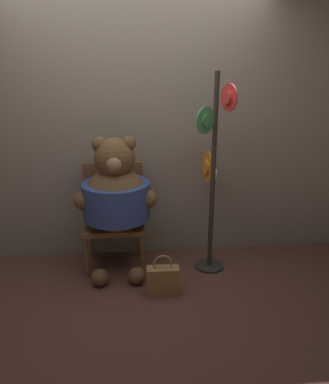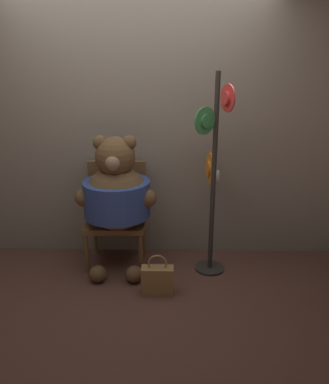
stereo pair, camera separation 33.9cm
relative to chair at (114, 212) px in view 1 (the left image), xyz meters
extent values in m
plane|color=brown|center=(0.20, -0.39, -0.53)|extent=(14.00, 14.00, 0.00)
cube|color=gray|center=(0.20, 0.24, 0.69)|extent=(8.00, 0.10, 2.44)
cylinder|color=brown|center=(-0.25, -0.29, -0.33)|extent=(0.04, 0.04, 0.41)
cylinder|color=brown|center=(0.25, -0.29, -0.33)|extent=(0.04, 0.04, 0.41)
cylinder|color=brown|center=(-0.25, 0.11, -0.33)|extent=(0.04, 0.04, 0.41)
cylinder|color=brown|center=(0.25, 0.11, -0.33)|extent=(0.04, 0.04, 0.41)
cube|color=brown|center=(0.00, -0.09, -0.10)|extent=(0.56, 0.46, 0.05)
cube|color=brown|center=(0.00, 0.12, 0.19)|extent=(0.56, 0.04, 0.53)
sphere|color=brown|center=(0.03, -0.16, 0.18)|extent=(0.60, 0.60, 0.60)
cylinder|color=#334C99|center=(0.03, -0.16, 0.18)|extent=(0.61, 0.61, 0.33)
sphere|color=brown|center=(0.03, -0.16, 0.57)|extent=(0.36, 0.36, 0.36)
sphere|color=brown|center=(-0.09, -0.16, 0.70)|extent=(0.13, 0.13, 0.13)
sphere|color=brown|center=(0.16, -0.16, 0.70)|extent=(0.13, 0.13, 0.13)
sphere|color=#997A5B|center=(0.03, -0.31, 0.55)|extent=(0.13, 0.13, 0.13)
sphere|color=brown|center=(-0.25, -0.23, 0.21)|extent=(0.17, 0.17, 0.17)
sphere|color=brown|center=(0.32, -0.23, 0.21)|extent=(0.17, 0.17, 0.17)
sphere|color=brown|center=(-0.13, -0.43, -0.45)|extent=(0.16, 0.16, 0.16)
sphere|color=brown|center=(0.20, -0.43, -0.45)|extent=(0.16, 0.16, 0.16)
cylinder|color=#332D28|center=(0.91, -0.19, -0.52)|extent=(0.28, 0.28, 0.02)
cylinder|color=#332D28|center=(0.91, -0.19, 0.38)|extent=(0.04, 0.04, 1.83)
cylinder|color=silver|center=(0.95, -0.03, 0.36)|extent=(0.07, 0.24, 0.25)
cylinder|color=silver|center=(0.95, -0.03, 0.36)|extent=(0.09, 0.13, 0.12)
cylinder|color=orange|center=(0.89, -0.03, 0.44)|extent=(0.05, 0.29, 0.29)
cylinder|color=orange|center=(0.89, -0.03, 0.44)|extent=(0.07, 0.15, 0.14)
cylinder|color=red|center=(0.97, -0.35, 1.10)|extent=(0.09, 0.21, 0.22)
cylinder|color=red|center=(0.97, -0.35, 1.10)|extent=(0.10, 0.12, 0.11)
cylinder|color=#3D9351|center=(0.81, -0.27, 0.91)|extent=(0.18, 0.16, 0.23)
cylinder|color=#3D9351|center=(0.81, -0.27, 0.91)|extent=(0.12, 0.11, 0.11)
cube|color=#A87A47|center=(0.42, -0.60, -0.40)|extent=(0.27, 0.11, 0.25)
torus|color=#A87A47|center=(0.42, -0.60, -0.24)|extent=(0.17, 0.02, 0.17)
camera|label=1|loc=(0.19, -3.37, 1.36)|focal=35.00mm
camera|label=2|loc=(0.53, -3.38, 1.36)|focal=35.00mm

